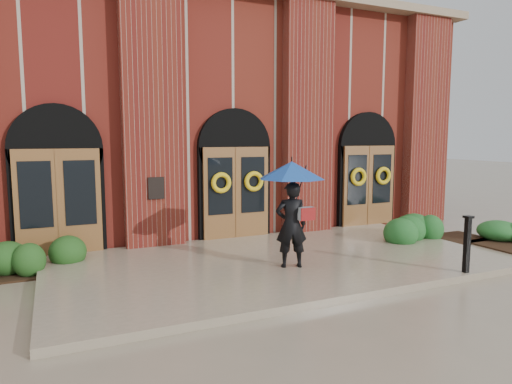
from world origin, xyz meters
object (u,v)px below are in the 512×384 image
man_with_umbrella (292,194)px  metal_post (467,243)px  hedge_wall_left (27,258)px  hedge_wall_right (437,228)px

man_with_umbrella → metal_post: bearing=166.3°
metal_post → hedge_wall_left: metal_post is taller
man_with_umbrella → hedge_wall_right: man_with_umbrella is taller
hedge_wall_left → hedge_wall_right: 10.48m
man_with_umbrella → hedge_wall_right: size_ratio=0.78×
hedge_wall_right → metal_post: bearing=-127.0°
metal_post → hedge_wall_right: (2.15, 2.85, -0.40)m
man_with_umbrella → metal_post: size_ratio=1.92×
man_with_umbrella → metal_post: man_with_umbrella is taller
metal_post → hedge_wall_right: size_ratio=0.41×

